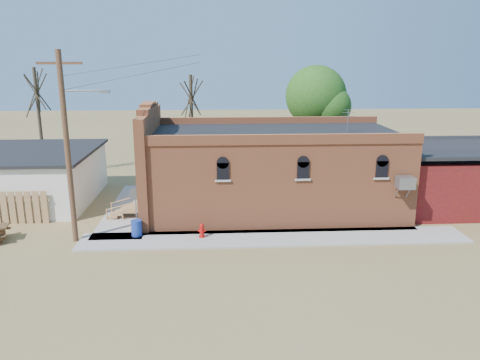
{
  "coord_description": "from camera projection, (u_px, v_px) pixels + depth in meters",
  "views": [
    {
      "loc": [
        -1.39,
        -20.47,
        8.63
      ],
      "look_at": [
        -0.08,
        3.26,
        2.4
      ],
      "focal_mm": 35.0,
      "sensor_mm": 36.0,
      "label": 1
    }
  ],
  "objects": [
    {
      "name": "wood_fence",
      "position": [
        0.0,
        208.0,
        24.79
      ],
      "size": [
        5.2,
        0.1,
        1.8
      ],
      "primitive_type": null,
      "color": "#A97D4C",
      "rests_on": "ground"
    },
    {
      "name": "sidewalk_south",
      "position": [
        275.0,
        238.0,
        22.98
      ],
      "size": [
        19.0,
        2.2,
        0.08
      ],
      "primitive_type": "cube",
      "color": "#9E9991",
      "rests_on": "ground"
    },
    {
      "name": "tree_bare_near",
      "position": [
        191.0,
        97.0,
        32.92
      ],
      "size": [
        2.8,
        2.8,
        7.65
      ],
      "color": "#483B29",
      "rests_on": "ground"
    },
    {
      "name": "sidewalk_west",
      "position": [
        132.0,
        208.0,
        27.49
      ],
      "size": [
        2.6,
        10.0,
        0.08
      ],
      "primitive_type": "cube",
      "color": "#9E9991",
      "rests_on": "ground"
    },
    {
      "name": "tree_bare_far",
      "position": [
        36.0,
        91.0,
        33.2
      ],
      "size": [
        2.8,
        2.8,
        8.16
      ],
      "color": "#483B29",
      "rests_on": "ground"
    },
    {
      "name": "trash_barrel",
      "position": [
        137.0,
        228.0,
        23.08
      ],
      "size": [
        0.66,
        0.66,
        0.8
      ],
      "primitive_type": "cylinder",
      "rotation": [
        0.0,
        0.0,
        0.34
      ],
      "color": "navy",
      "rests_on": "sidewalk_west"
    },
    {
      "name": "stop_sign",
      "position": [
        135.0,
        199.0,
        23.01
      ],
      "size": [
        0.57,
        0.39,
        2.39
      ],
      "rotation": [
        0.0,
        0.0,
        0.14
      ],
      "color": "gray",
      "rests_on": "sidewalk_south"
    },
    {
      "name": "tree_leafy",
      "position": [
        316.0,
        96.0,
        33.89
      ],
      "size": [
        4.4,
        4.4,
        8.15
      ],
      "color": "#483B29",
      "rests_on": "ground"
    },
    {
      "name": "utility_pole",
      "position": [
        68.0,
        144.0,
        21.55
      ],
      "size": [
        3.12,
        0.26,
        9.0
      ],
      "color": "#553022",
      "rests_on": "ground"
    },
    {
      "name": "brick_bar",
      "position": [
        268.0,
        171.0,
        26.84
      ],
      "size": [
        16.4,
        7.97,
        6.3
      ],
      "color": "#C8653D",
      "rests_on": "ground"
    },
    {
      "name": "ground",
      "position": [
        245.0,
        247.0,
        22.04
      ],
      "size": [
        120.0,
        120.0,
        0.0
      ],
      "primitive_type": "plane",
      "color": "olive",
      "rests_on": "ground"
    },
    {
      "name": "fire_hydrant",
      "position": [
        202.0,
        230.0,
        22.92
      ],
      "size": [
        0.4,
        0.38,
        0.7
      ],
      "rotation": [
        0.0,
        0.0,
        0.16
      ],
      "color": "#BA0E0A",
      "rests_on": "sidewalk_south"
    },
    {
      "name": "red_shed",
      "position": [
        435.0,
        170.0,
        27.39
      ],
      "size": [
        5.4,
        6.4,
        4.3
      ],
      "color": "#5D1016",
      "rests_on": "ground"
    }
  ]
}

